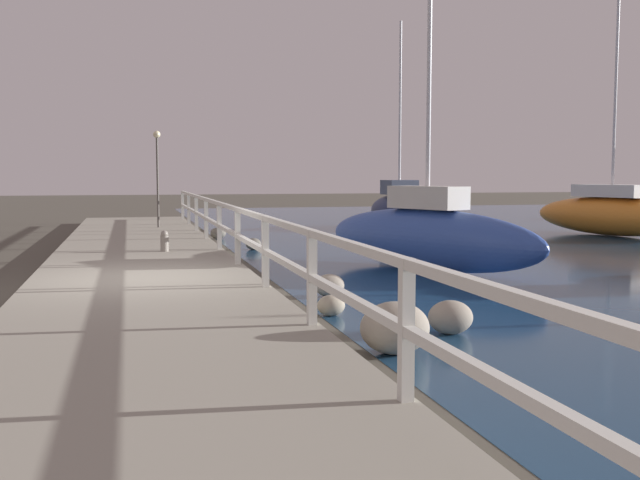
# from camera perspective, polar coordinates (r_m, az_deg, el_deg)

# --- Properties ---
(ground_plane) EXTENTS (120.00, 120.00, 0.00)m
(ground_plane) POSITION_cam_1_polar(r_m,az_deg,el_deg) (12.64, -13.17, -3.82)
(ground_plane) COLOR #4C473D
(dock_walkway) EXTENTS (3.68, 36.00, 0.22)m
(dock_walkway) POSITION_cam_1_polar(r_m,az_deg,el_deg) (12.62, -13.18, -3.32)
(dock_walkway) COLOR gray
(dock_walkway) RESTS_ON ground
(railing) EXTENTS (0.10, 32.50, 1.08)m
(railing) POSITION_cam_1_polar(r_m,az_deg,el_deg) (12.68, -5.37, 0.68)
(railing) COLOR silver
(railing) RESTS_ON dock_walkway
(boulder_far_strip) EXTENTS (0.55, 0.49, 0.41)m
(boulder_far_strip) POSITION_cam_1_polar(r_m,az_deg,el_deg) (9.15, 9.91, -5.82)
(boulder_far_strip) COLOR gray
(boulder_far_strip) RESTS_ON ground
(boulder_water_edge) EXTENTS (0.46, 0.42, 0.35)m
(boulder_water_edge) POSITION_cam_1_polar(r_m,az_deg,el_deg) (22.41, -7.77, 0.52)
(boulder_water_edge) COLOR #666056
(boulder_water_edge) RESTS_ON ground
(boulder_mid_strip) EXTENTS (0.75, 0.68, 0.56)m
(boulder_mid_strip) POSITION_cam_1_polar(r_m,az_deg,el_deg) (8.06, 5.72, -6.68)
(boulder_mid_strip) COLOR gray
(boulder_mid_strip) RESTS_ON ground
(boulder_upstream) EXTENTS (0.38, 0.34, 0.29)m
(boulder_upstream) POSITION_cam_1_polar(r_m,az_deg,el_deg) (10.16, 0.85, -5.01)
(boulder_upstream) COLOR gray
(boulder_upstream) RESTS_ON ground
(boulder_near_dock) EXTENTS (0.48, 0.43, 0.36)m
(boulder_near_dock) POSITION_cam_1_polar(r_m,az_deg,el_deg) (11.72, 0.72, -3.49)
(boulder_near_dock) COLOR gray
(boulder_near_dock) RESTS_ON ground
(boulder_downstream) EXTENTS (0.40, 0.36, 0.30)m
(boulder_downstream) POSITION_cam_1_polar(r_m,az_deg,el_deg) (19.10, -5.10, -0.30)
(boulder_downstream) COLOR #666056
(boulder_downstream) RESTS_ON ground
(mooring_bollard) EXTENTS (0.18, 0.18, 0.47)m
(mooring_bollard) POSITION_cam_1_polar(r_m,az_deg,el_deg) (16.79, -11.76, -0.06)
(mooring_bollard) COLOR gray
(mooring_bollard) RESTS_ON dock_walkway
(dock_lamp) EXTENTS (0.23, 0.23, 3.07)m
(dock_lamp) POSITION_cam_1_polar(r_m,az_deg,el_deg) (24.49, -12.30, 5.92)
(dock_lamp) COLOR #514C47
(dock_lamp) RESTS_ON dock_walkway
(sailboat_orange) EXTENTS (2.98, 6.00, 7.86)m
(sailboat_orange) POSITION_cam_1_polar(r_m,az_deg,el_deg) (25.12, 21.32, 1.89)
(sailboat_orange) COLOR orange
(sailboat_orange) RESTS_ON water_surface
(sailboat_blue) EXTENTS (3.10, 5.63, 7.03)m
(sailboat_blue) POSITION_cam_1_polar(r_m,az_deg,el_deg) (15.07, 8.16, 0.36)
(sailboat_blue) COLOR #2D4C9E
(sailboat_blue) RESTS_ON water_surface
(sailboat_navy) EXTENTS (1.77, 3.82, 7.24)m
(sailboat_navy) POSITION_cam_1_polar(r_m,az_deg,el_deg) (26.76, 6.05, 2.38)
(sailboat_navy) COLOR #192347
(sailboat_navy) RESTS_ON water_surface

